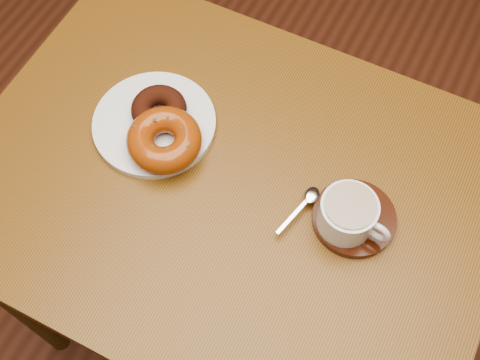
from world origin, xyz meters
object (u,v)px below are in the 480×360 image
at_px(cafe_table, 230,214).
at_px(saucer, 354,218).
at_px(donut_plate, 154,123).
at_px(coffee_cup, 348,214).

xyz_separation_m(cafe_table, saucer, (0.21, 0.03, 0.14)).
bearing_deg(saucer, donut_plate, 178.88).
relative_size(saucer, coffee_cup, 1.13).
relative_size(donut_plate, saucer, 1.60).
bearing_deg(saucer, coffee_cup, -119.49).
bearing_deg(donut_plate, saucer, -1.12).
bearing_deg(cafe_table, donut_plate, 166.76).
relative_size(donut_plate, coffee_cup, 1.81).
height_order(cafe_table, coffee_cup, coffee_cup).
bearing_deg(coffee_cup, cafe_table, -168.69).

